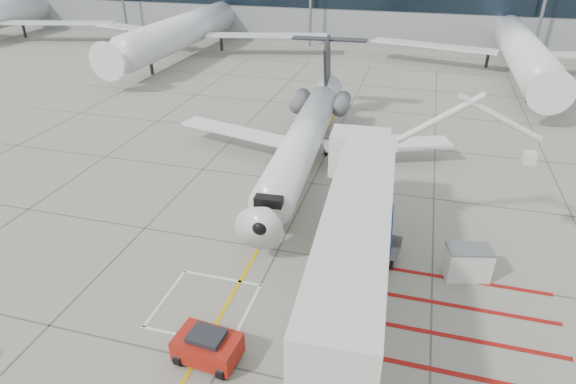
% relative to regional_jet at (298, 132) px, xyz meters
% --- Properties ---
extents(ground_plane, '(260.00, 260.00, 0.00)m').
position_rel_regional_jet_xyz_m(ground_plane, '(1.05, -12.23, -3.52)').
color(ground_plane, gray).
rests_on(ground_plane, ground).
extents(regional_jet, '(22.69, 27.94, 7.03)m').
position_rel_regional_jet_xyz_m(regional_jet, '(0.00, 0.00, 0.00)').
color(regional_jet, white).
rests_on(regional_jet, ground_plane).
extents(jet_bridge, '(9.47, 18.44, 7.21)m').
position_rel_regional_jet_xyz_m(jet_bridge, '(5.53, -12.66, 0.09)').
color(jet_bridge, silver).
rests_on(jet_bridge, ground_plane).
extents(pushback_tug, '(2.63, 1.78, 1.46)m').
position_rel_regional_jet_xyz_m(pushback_tug, '(0.50, -16.09, -2.79)').
color(pushback_tug, '#A71A10').
rests_on(pushback_tug, ground_plane).
extents(baggage_cart, '(2.30, 1.62, 1.35)m').
position_rel_regional_jet_xyz_m(baggage_cart, '(6.25, -7.62, -2.84)').
color(baggage_cart, '#55555A').
rests_on(baggage_cart, ground_plane).
extents(ground_power_unit, '(2.33, 1.69, 1.67)m').
position_rel_regional_jet_xyz_m(ground_power_unit, '(10.59, -7.86, -2.68)').
color(ground_power_unit, silver).
rests_on(ground_power_unit, ground_plane).
extents(cone_nose, '(0.41, 0.41, 0.57)m').
position_rel_regional_jet_xyz_m(cone_nose, '(0.23, -6.95, -3.23)').
color(cone_nose, '#EA420C').
rests_on(cone_nose, ground_plane).
extents(cone_side, '(0.33, 0.33, 0.45)m').
position_rel_regional_jet_xyz_m(cone_side, '(-0.91, -5.34, -3.29)').
color(cone_side, '#F05B0C').
rests_on(cone_side, ground_plane).
extents(bg_aircraft_b, '(36.19, 40.21, 12.06)m').
position_rel_regional_jet_xyz_m(bg_aircraft_b, '(-23.29, 33.77, 2.52)').
color(bg_aircraft_b, silver).
rests_on(bg_aircraft_b, ground_plane).
extents(bg_aircraft_c, '(34.29, 38.10, 11.43)m').
position_rel_regional_jet_xyz_m(bg_aircraft_c, '(17.79, 33.77, 2.20)').
color(bg_aircraft_c, silver).
rests_on(bg_aircraft_c, ground_plane).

